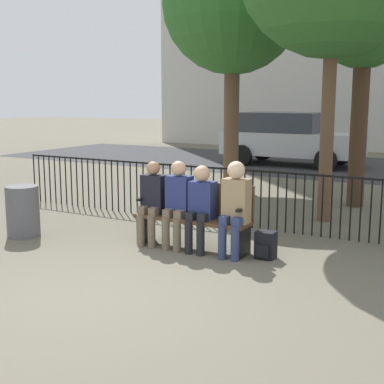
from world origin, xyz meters
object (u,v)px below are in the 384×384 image
(tree_0, at_px, (364,21))
(parked_car_0, at_px, (289,138))
(park_bench, at_px, (195,213))
(seated_person_0, at_px, (152,199))
(seated_person_1, at_px, (178,200))
(tree_1, at_px, (233,4))
(trash_bin, at_px, (23,211))
(backpack, at_px, (266,245))
(seated_person_2, at_px, (201,204))
(seated_person_3, at_px, (235,203))

(tree_0, height_order, parked_car_0, tree_0)
(park_bench, distance_m, seated_person_0, 0.65)
(seated_person_0, xyz_separation_m, seated_person_1, (0.41, 0.00, 0.02))
(park_bench, bearing_deg, seated_person_1, -147.39)
(seated_person_0, distance_m, tree_1, 6.19)
(tree_0, relative_size, parked_car_0, 1.06)
(seated_person_0, bearing_deg, park_bench, 11.88)
(trash_bin, bearing_deg, tree_0, 51.12)
(backpack, bearing_deg, tree_1, 119.81)
(seated_person_1, distance_m, trash_bin, 2.45)
(seated_person_2, bearing_deg, seated_person_3, 0.54)
(seated_person_3, xyz_separation_m, trash_bin, (-3.22, -0.60, -0.33))
(tree_1, bearing_deg, seated_person_1, -72.84)
(seated_person_0, relative_size, tree_1, 0.21)
(seated_person_1, distance_m, tree_1, 6.27)
(seated_person_2, relative_size, parked_car_0, 0.28)
(seated_person_1, bearing_deg, trash_bin, -165.77)
(seated_person_3, bearing_deg, tree_0, 81.39)
(park_bench, xyz_separation_m, seated_person_3, (0.66, -0.12, 0.22))
(seated_person_1, distance_m, tree_0, 5.22)
(seated_person_3, distance_m, parked_car_0, 10.01)
(tree_1, height_order, trash_bin, tree_1)
(seated_person_1, height_order, tree_1, tree_1)
(parked_car_0, bearing_deg, seated_person_0, -82.18)
(seated_person_3, height_order, backpack, seated_person_3)
(seated_person_0, bearing_deg, seated_person_3, 0.19)
(seated_person_3, relative_size, tree_0, 0.28)
(seated_person_0, xyz_separation_m, trash_bin, (-1.94, -0.60, -0.28))
(park_bench, bearing_deg, trash_bin, -164.16)
(tree_0, bearing_deg, backpack, -93.44)
(seated_person_3, relative_size, parked_car_0, 0.30)
(seated_person_3, height_order, trash_bin, seated_person_3)
(backpack, xyz_separation_m, parked_car_0, (-2.99, 9.53, 0.67))
(park_bench, bearing_deg, tree_1, 109.67)
(seated_person_1, bearing_deg, tree_0, 70.31)
(seated_person_0, xyz_separation_m, tree_0, (1.91, 4.18, 2.77))
(tree_0, bearing_deg, seated_person_1, -109.69)
(seated_person_0, height_order, seated_person_3, seated_person_3)
(backpack, relative_size, tree_0, 0.08)
(tree_0, bearing_deg, seated_person_0, -114.55)
(seated_person_0, height_order, tree_0, tree_0)
(seated_person_0, relative_size, backpack, 3.30)
(seated_person_2, xyz_separation_m, tree_1, (-1.91, 5.02, 3.44))
(park_bench, relative_size, tree_0, 0.37)
(parked_car_0, bearing_deg, seated_person_3, -74.92)
(tree_0, bearing_deg, park_bench, -107.74)
(seated_person_1, relative_size, seated_person_2, 1.03)
(tree_1, distance_m, trash_bin, 6.78)
(seated_person_3, bearing_deg, seated_person_1, -179.83)
(parked_car_0, distance_m, trash_bin, 10.29)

